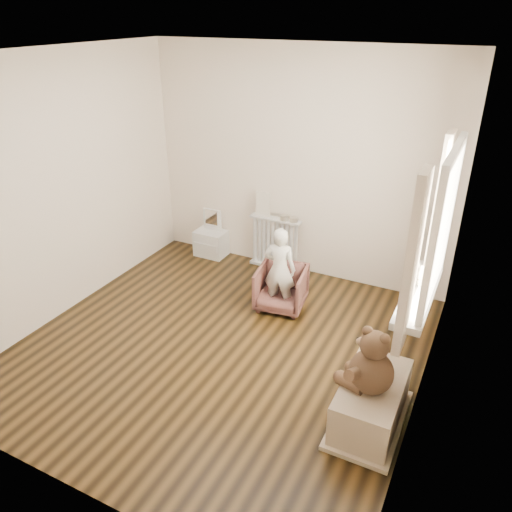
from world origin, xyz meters
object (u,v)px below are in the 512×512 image
at_px(radiator, 275,239).
at_px(toy_vanity, 211,235).
at_px(child, 280,269).
at_px(plush_cat, 422,274).
at_px(toy_bench, 371,402).
at_px(teddy_bear, 373,359).
at_px(armchair, 281,288).

xyz_separation_m(radiator, toy_vanity, (-0.89, -0.03, -0.11)).
height_order(child, plush_cat, plush_cat).
bearing_deg(toy_vanity, plush_cat, -24.32).
height_order(radiator, toy_bench, radiator).
bearing_deg(teddy_bear, toy_bench, 97.61).
bearing_deg(toy_bench, plush_cat, 78.90).
xyz_separation_m(armchair, child, (-0.00, -0.05, 0.25)).
distance_m(radiator, plush_cat, 2.35).
distance_m(toy_bench, teddy_bear, 0.48).
relative_size(toy_vanity, teddy_bear, 1.18).
height_order(radiator, child, child).
height_order(armchair, teddy_bear, teddy_bear).
bearing_deg(child, plush_cat, 154.10).
bearing_deg(armchair, radiator, 110.37).
bearing_deg(teddy_bear, child, 151.41).
xyz_separation_m(armchair, toy_bench, (1.30, -1.21, -0.03)).
bearing_deg(radiator, teddy_bear, -50.52).
bearing_deg(toy_vanity, armchair, -29.53).
relative_size(toy_bench, teddy_bear, 1.59).
height_order(toy_vanity, armchair, toy_vanity).
distance_m(toy_vanity, teddy_bear, 3.34).
xyz_separation_m(armchair, teddy_bear, (1.28, -1.30, 0.44)).
relative_size(radiator, plush_cat, 2.57).
relative_size(radiator, toy_bench, 0.81).
bearing_deg(toy_bench, child, 138.15).
relative_size(child, toy_bench, 1.12).
distance_m(teddy_bear, plush_cat, 0.88).
bearing_deg(toy_bench, armchair, 136.95).
xyz_separation_m(child, teddy_bear, (1.28, -1.25, 0.19)).
bearing_deg(plush_cat, teddy_bear, -82.26).
bearing_deg(plush_cat, radiator, 164.12).
bearing_deg(child, radiator, -71.12).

